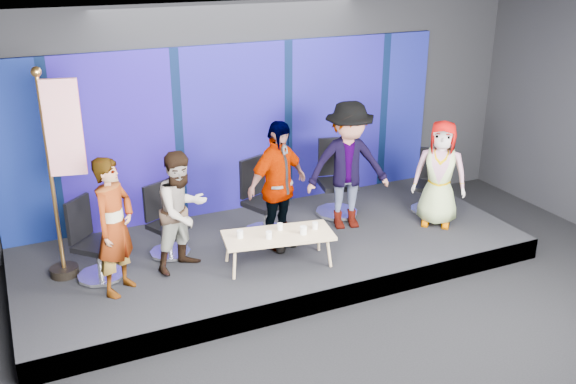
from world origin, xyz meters
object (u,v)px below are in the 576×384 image
(mug_b, at_px, (269,235))
(panelist_e, at_px, (440,174))
(panelist_a, at_px, (115,226))
(mug_a, at_px, (240,234))
(mug_c, at_px, (280,227))
(chair_d, at_px, (336,190))
(mug_d, at_px, (303,230))
(chair_a, at_px, (95,253))
(coffee_table, at_px, (278,236))
(chair_e, at_px, (430,191))
(flag_stand, at_px, (62,171))
(chair_b, at_px, (166,232))
(panelist_d, at_px, (348,166))
(chair_c, at_px, (262,210))
(panelist_b, at_px, (182,211))
(mug_e, at_px, (315,226))
(panelist_c, at_px, (278,186))

(mug_b, bearing_deg, panelist_e, 5.53)
(panelist_a, distance_m, mug_b, 1.92)
(mug_a, bearing_deg, mug_c, 1.04)
(chair_d, xyz_separation_m, mug_d, (-1.23, -1.34, 0.11))
(chair_a, height_order, coffee_table, chair_a)
(chair_e, height_order, flag_stand, flag_stand)
(chair_a, bearing_deg, coffee_table, -60.81)
(panelist_a, distance_m, chair_e, 4.99)
(panelist_e, distance_m, mug_c, 2.65)
(chair_b, distance_m, mug_b, 1.48)
(chair_b, height_order, coffee_table, chair_b)
(panelist_d, distance_m, mug_a, 2.06)
(panelist_e, relative_size, mug_d, 14.81)
(mug_a, relative_size, mug_b, 1.03)
(panelist_a, bearing_deg, mug_a, -47.90)
(panelist_d, height_order, mug_d, panelist_d)
(chair_e, height_order, panelist_e, panelist_e)
(chair_c, bearing_deg, chair_b, 160.36)
(panelist_b, xyz_separation_m, mug_b, (0.98, -0.51, -0.31))
(chair_c, xyz_separation_m, mug_e, (0.32, -1.05, 0.12))
(chair_b, distance_m, mug_d, 1.88)
(panelist_a, height_order, mug_b, panelist_a)
(chair_c, bearing_deg, chair_a, 166.00)
(chair_b, relative_size, mug_a, 9.86)
(panelist_a, xyz_separation_m, coffee_table, (2.03, -0.18, -0.45))
(panelist_e, bearing_deg, panelist_d, -160.45)
(panelist_a, height_order, flag_stand, flag_stand)
(mug_a, bearing_deg, mug_b, -28.05)
(chair_b, bearing_deg, mug_b, -67.28)
(coffee_table, relative_size, mug_b, 15.63)
(chair_c, height_order, mug_d, chair_c)
(chair_b, height_order, mug_c, chair_b)
(chair_a, xyz_separation_m, panelist_d, (3.66, 0.05, 0.61))
(chair_c, bearing_deg, mug_b, -130.54)
(panelist_b, height_order, coffee_table, panelist_b)
(mug_a, height_order, mug_e, mug_a)
(mug_a, bearing_deg, mug_e, -9.34)
(chair_b, height_order, panelist_e, panelist_e)
(panelist_a, relative_size, chair_e, 1.73)
(panelist_e, xyz_separation_m, coffee_table, (-2.71, -0.20, -0.40))
(chair_e, distance_m, mug_a, 3.45)
(mug_d, bearing_deg, mug_c, 130.78)
(chair_d, relative_size, coffee_table, 0.78)
(panelist_b, bearing_deg, chair_e, -21.42)
(chair_a, bearing_deg, chair_d, -36.48)
(chair_e, xyz_separation_m, flag_stand, (-5.39, 0.18, 1.09))
(chair_b, bearing_deg, panelist_c, -41.36)
(panelist_a, distance_m, panelist_b, 0.93)
(chair_d, relative_size, mug_a, 11.83)
(panelist_d, xyz_separation_m, flag_stand, (-3.91, 0.15, 0.46))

